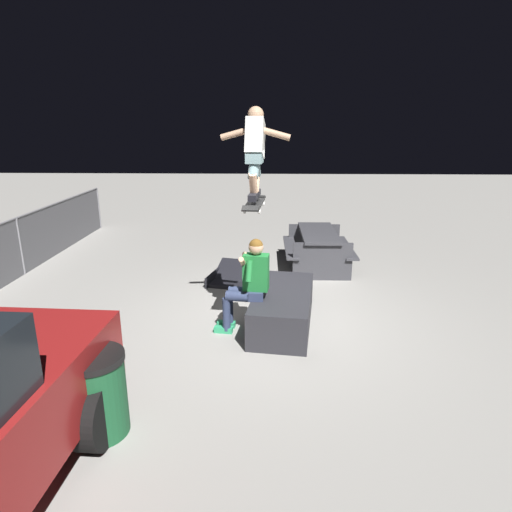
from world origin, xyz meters
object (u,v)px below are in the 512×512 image
(kicker_ramp, at_px, (238,278))
(person_sitting_on_ledge, at_px, (248,281))
(ledge_box_main, at_px, (283,308))
(skateboard, at_px, (255,204))
(picnic_table_back, at_px, (318,244))
(trash_bin, at_px, (96,394))
(skater_airborne, at_px, (255,148))

(kicker_ramp, bearing_deg, person_sitting_on_ledge, -172.00)
(ledge_box_main, bearing_deg, kicker_ramp, 23.33)
(person_sitting_on_ledge, bearing_deg, ledge_box_main, -64.75)
(skateboard, height_order, kicker_ramp, skateboard)
(ledge_box_main, height_order, picnic_table_back, picnic_table_back)
(person_sitting_on_ledge, xyz_separation_m, picnic_table_back, (2.93, -1.27, -0.26))
(skateboard, height_order, trash_bin, skateboard)
(ledge_box_main, bearing_deg, skateboard, 125.57)
(trash_bin, bearing_deg, person_sitting_on_ledge, -31.41)
(skater_airborne, relative_size, trash_bin, 1.38)
(person_sitting_on_ledge, bearing_deg, trash_bin, 148.59)
(skateboard, relative_size, skater_airborne, 0.92)
(skateboard, height_order, skater_airborne, skater_airborne)
(trash_bin, bearing_deg, kicker_ramp, -13.82)
(person_sitting_on_ledge, height_order, skateboard, skateboard)
(trash_bin, bearing_deg, picnic_table_back, -26.95)
(skateboard, xyz_separation_m, picnic_table_back, (2.98, -1.18, -1.33))
(trash_bin, bearing_deg, skateboard, -33.81)
(ledge_box_main, distance_m, picnic_table_back, 2.82)
(skater_airborne, bearing_deg, kicker_ramp, 10.62)
(person_sitting_on_ledge, distance_m, skater_airborne, 1.76)
(skateboard, bearing_deg, skater_airborne, -4.54)
(skater_airborne, relative_size, picnic_table_back, 0.65)
(person_sitting_on_ledge, relative_size, trash_bin, 1.66)
(person_sitting_on_ledge, bearing_deg, picnic_table_back, -23.44)
(ledge_box_main, bearing_deg, picnic_table_back, -16.14)
(skater_airborne, bearing_deg, person_sitting_on_ledge, 91.17)
(kicker_ramp, bearing_deg, ledge_box_main, -156.67)
(ledge_box_main, height_order, trash_bin, trash_bin)
(skater_airborne, bearing_deg, picnic_table_back, -21.87)
(person_sitting_on_ledge, relative_size, skateboard, 1.31)
(ledge_box_main, xyz_separation_m, skateboard, (-0.28, 0.40, 1.57))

